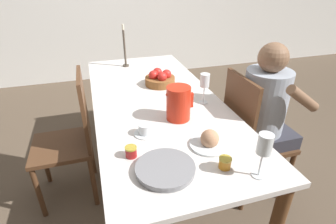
{
  "coord_description": "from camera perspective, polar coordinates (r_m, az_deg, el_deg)",
  "views": [
    {
      "loc": [
        -0.41,
        -1.66,
        1.59
      ],
      "look_at": [
        0.0,
        -0.31,
        0.81
      ],
      "focal_mm": 28.0,
      "sensor_mm": 36.0,
      "label": 1
    }
  ],
  "objects": [
    {
      "name": "ground_plane",
      "position": [
        2.33,
        -2.24,
        -14.25
      ],
      "size": [
        20.0,
        20.0,
        0.0
      ],
      "primitive_type": "plane",
      "color": "brown"
    },
    {
      "name": "dining_table",
      "position": [
        1.94,
        -2.61,
        0.38
      ],
      "size": [
        0.88,
        2.04,
        0.76
      ],
      "color": "silver",
      "rests_on": "ground_plane"
    },
    {
      "name": "chair_person_side",
      "position": [
        2.01,
        17.35,
        -4.95
      ],
      "size": [
        0.42,
        0.42,
        0.99
      ],
      "rotation": [
        0.0,
        0.0,
        -1.57
      ],
      "color": "#51331E",
      "rests_on": "ground_plane"
    },
    {
      "name": "chair_opposite",
      "position": [
        2.03,
        -20.25,
        -5.07
      ],
      "size": [
        0.42,
        0.42,
        0.99
      ],
      "rotation": [
        0.0,
        0.0,
        1.57
      ],
      "color": "#51331E",
      "rests_on": "ground_plane"
    },
    {
      "name": "person_seated",
      "position": [
        1.95,
        20.75,
        0.05
      ],
      "size": [
        0.39,
        0.41,
        1.2
      ],
      "rotation": [
        0.0,
        0.0,
        -1.57
      ],
      "color": "#33333D",
      "rests_on": "ground_plane"
    },
    {
      "name": "red_pitcher",
      "position": [
        1.6,
        2.28,
        1.95
      ],
      "size": [
        0.17,
        0.15,
        0.21
      ],
      "color": "red",
      "rests_on": "dining_table"
    },
    {
      "name": "wine_glass_water",
      "position": [
        1.79,
        8.0,
        6.56
      ],
      "size": [
        0.06,
        0.06,
        0.21
      ],
      "color": "white",
      "rests_on": "dining_table"
    },
    {
      "name": "wine_glass_juice",
      "position": [
        1.19,
        20.25,
        -7.05
      ],
      "size": [
        0.06,
        0.06,
        0.22
      ],
      "color": "white",
      "rests_on": "dining_table"
    },
    {
      "name": "teacup_near_person",
      "position": [
        1.48,
        -4.91,
        -3.9
      ],
      "size": [
        0.13,
        0.13,
        0.06
      ],
      "color": "silver",
      "rests_on": "dining_table"
    },
    {
      "name": "serving_tray",
      "position": [
        1.23,
        -0.6,
        -12.24
      ],
      "size": [
        0.28,
        0.28,
        0.03
      ],
      "color": "gray",
      "rests_on": "dining_table"
    },
    {
      "name": "bread_plate",
      "position": [
        1.4,
        9.04,
        -6.19
      ],
      "size": [
        0.21,
        0.21,
        0.1
      ],
      "color": "silver",
      "rests_on": "dining_table"
    },
    {
      "name": "jam_jar_amber",
      "position": [
        1.27,
        12.31,
        -10.66
      ],
      "size": [
        0.06,
        0.06,
        0.06
      ],
      "color": "#C67A1E",
      "rests_on": "dining_table"
    },
    {
      "name": "jam_jar_red",
      "position": [
        1.32,
        -8.05,
        -8.45
      ],
      "size": [
        0.06,
        0.06,
        0.06
      ],
      "color": "#A81E1E",
      "rests_on": "dining_table"
    },
    {
      "name": "fruit_bowl",
      "position": [
        2.12,
        -1.76,
        7.23
      ],
      "size": [
        0.24,
        0.24,
        0.12
      ],
      "color": "brown",
      "rests_on": "dining_table"
    },
    {
      "name": "candlestick_tall",
      "position": [
        2.55,
        -9.4,
        13.18
      ],
      "size": [
        0.06,
        0.06,
        0.39
      ],
      "color": "#4C4238",
      "rests_on": "dining_table"
    }
  ]
}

